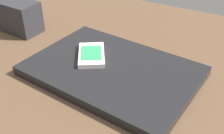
{
  "coord_description": "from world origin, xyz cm",
  "views": [
    {
      "loc": [
        -15.48,
        49.54,
        38.8
      ],
      "look_at": [
        9.08,
        5.51,
        5.0
      ],
      "focal_mm": 44.62,
      "sensor_mm": 36.0,
      "label": 1
    }
  ],
  "objects": [
    {
      "name": "desk_organizer",
      "position": [
        41.96,
        -0.86,
        7.32
      ],
      "size": [
        11.25,
        7.66,
        8.65
      ],
      "primitive_type": "cube",
      "rotation": [
        0.0,
        0.0,
        -0.06
      ],
      "color": "#2D2D33",
      "rests_on": "desk_surface"
    },
    {
      "name": "cell_phone_on_laptop",
      "position": [
        15.18,
        4.24,
        5.65
      ],
      "size": [
        10.26,
        11.51,
        1.19
      ],
      "color": "silver",
      "rests_on": "laptop_closed"
    },
    {
      "name": "desk_surface",
      "position": [
        0.0,
        0.0,
        1.5
      ],
      "size": [
        120.0,
        80.0,
        3.0
      ],
      "primitive_type": "cube",
      "color": "brown",
      "rests_on": "ground"
    },
    {
      "name": "laptop_closed",
      "position": [
        9.08,
        5.51,
        4.05
      ],
      "size": [
        38.13,
        28.14,
        2.09
      ],
      "primitive_type": "cube",
      "rotation": [
        0.0,
        0.0,
        -0.1
      ],
      "color": "black",
      "rests_on": "desk_surface"
    }
  ]
}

